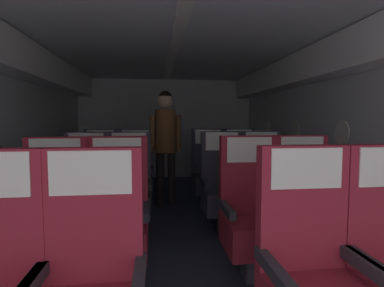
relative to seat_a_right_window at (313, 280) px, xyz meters
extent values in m
cube|color=#2D3342|center=(-0.51, 1.79, -0.47)|extent=(3.85, 7.14, 0.02)
cube|color=silver|center=(1.32, 1.79, 0.58)|extent=(0.08, 6.74, 2.08)
cube|color=silver|center=(-0.51, 1.79, 1.62)|extent=(3.73, 6.74, 0.06)
cube|color=#B6BBBB|center=(-0.51, 5.18, 0.58)|extent=(3.73, 0.06, 2.08)
cube|color=white|center=(-2.14, 1.79, 1.40)|extent=(0.30, 6.47, 0.36)
cube|color=white|center=(1.13, 1.79, 1.40)|extent=(0.30, 6.47, 0.36)
cube|color=white|center=(-0.51, 1.79, 1.58)|extent=(0.12, 6.06, 0.02)
cylinder|color=white|center=(1.27, 1.79, 0.62)|extent=(0.01, 0.26, 0.26)
cylinder|color=white|center=(1.27, 2.91, 0.62)|extent=(0.01, 0.26, 0.26)
cylinder|color=white|center=(1.27, 4.03, 0.62)|extent=(0.01, 0.26, 0.26)
cube|color=#28282D|center=(-1.24, -0.07, 0.09)|extent=(0.05, 0.40, 0.06)
cube|color=maroon|center=(-1.02, 0.13, 0.31)|extent=(0.45, 0.08, 0.63)
cube|color=#28282D|center=(-0.81, -0.06, 0.09)|extent=(0.05, 0.40, 0.06)
cube|color=#28282D|center=(-1.24, -0.06, 0.09)|extent=(0.05, 0.40, 0.06)
cube|color=silver|center=(-1.02, 0.09, 0.52)|extent=(0.36, 0.01, 0.20)
cube|color=maroon|center=(0.46, 0.13, 0.31)|extent=(0.45, 0.08, 0.63)
cube|color=#28282D|center=(0.24, -0.06, 0.09)|extent=(0.05, 0.40, 0.06)
cube|color=maroon|center=(0.00, 0.14, 0.31)|extent=(0.45, 0.08, 0.63)
cube|color=#28282D|center=(0.22, -0.06, 0.09)|extent=(0.05, 0.40, 0.06)
cube|color=#28282D|center=(-0.22, -0.06, 0.09)|extent=(0.05, 0.40, 0.06)
cube|color=silver|center=(0.00, 0.09, 0.52)|extent=(0.36, 0.01, 0.20)
cube|color=#38383D|center=(-1.47, 0.89, -0.35)|extent=(0.16, 0.17, 0.23)
cube|color=maroon|center=(-1.47, 0.89, -0.12)|extent=(0.45, 0.47, 0.23)
cube|color=maroon|center=(-1.47, 1.08, 0.31)|extent=(0.45, 0.08, 0.63)
cube|color=#28282D|center=(-1.25, 0.89, 0.09)|extent=(0.05, 0.40, 0.06)
cube|color=#28282D|center=(-1.69, 0.89, 0.09)|extent=(0.05, 0.40, 0.06)
cube|color=silver|center=(-1.47, 1.03, 0.52)|extent=(0.36, 0.01, 0.20)
cube|color=#38383D|center=(-1.02, 0.91, -0.35)|extent=(0.16, 0.17, 0.23)
cube|color=maroon|center=(-1.02, 0.91, -0.12)|extent=(0.45, 0.47, 0.23)
cube|color=maroon|center=(-1.02, 1.11, 0.31)|extent=(0.45, 0.08, 0.63)
cube|color=#28282D|center=(-0.81, 0.91, 0.09)|extent=(0.05, 0.40, 0.06)
cube|color=#28282D|center=(-1.24, 0.91, 0.09)|extent=(0.05, 0.40, 0.06)
cube|color=silver|center=(-1.02, 1.06, 0.52)|extent=(0.36, 0.01, 0.20)
cube|color=#38383D|center=(0.46, 0.91, -0.35)|extent=(0.16, 0.17, 0.23)
cube|color=maroon|center=(0.46, 0.91, -0.12)|extent=(0.45, 0.47, 0.23)
cube|color=maroon|center=(0.46, 1.10, 0.31)|extent=(0.45, 0.08, 0.63)
cube|color=#28282D|center=(0.68, 0.91, 0.09)|extent=(0.05, 0.40, 0.06)
cube|color=#28282D|center=(0.24, 0.91, 0.09)|extent=(0.05, 0.40, 0.06)
cube|color=silver|center=(0.46, 1.06, 0.52)|extent=(0.36, 0.01, 0.20)
cube|color=#38383D|center=(0.01, 0.89, -0.35)|extent=(0.16, 0.17, 0.23)
cube|color=maroon|center=(0.01, 0.89, -0.12)|extent=(0.45, 0.47, 0.23)
cube|color=maroon|center=(0.01, 1.08, 0.31)|extent=(0.45, 0.08, 0.63)
cube|color=#28282D|center=(0.22, 0.89, 0.09)|extent=(0.05, 0.40, 0.06)
cube|color=#28282D|center=(-0.21, 0.89, 0.09)|extent=(0.05, 0.40, 0.06)
cube|color=silver|center=(0.01, 1.03, 0.52)|extent=(0.36, 0.01, 0.20)
cube|color=#38383D|center=(-1.46, 1.87, -0.35)|extent=(0.16, 0.17, 0.23)
cube|color=#33333D|center=(-1.46, 1.87, -0.12)|extent=(0.45, 0.47, 0.23)
cube|color=#33333D|center=(-1.46, 2.06, 0.31)|extent=(0.45, 0.08, 0.63)
cube|color=#28282D|center=(-1.25, 1.87, 0.09)|extent=(0.05, 0.40, 0.06)
cube|color=#28282D|center=(-1.68, 1.87, 0.09)|extent=(0.05, 0.40, 0.06)
cube|color=silver|center=(-1.46, 2.02, 0.52)|extent=(0.36, 0.01, 0.20)
cube|color=#38383D|center=(-1.02, 1.85, -0.35)|extent=(0.16, 0.17, 0.23)
cube|color=#33333D|center=(-1.02, 1.85, -0.12)|extent=(0.45, 0.47, 0.23)
cube|color=#33333D|center=(-1.02, 2.05, 0.31)|extent=(0.45, 0.08, 0.63)
cube|color=#28282D|center=(-0.80, 1.85, 0.09)|extent=(0.05, 0.40, 0.06)
cube|color=#28282D|center=(-1.23, 1.85, 0.09)|extent=(0.05, 0.40, 0.06)
cube|color=silver|center=(-1.02, 2.00, 0.52)|extent=(0.36, 0.01, 0.20)
cube|color=#38383D|center=(0.45, 1.86, -0.35)|extent=(0.16, 0.17, 0.23)
cube|color=#33333D|center=(0.45, 1.86, -0.12)|extent=(0.45, 0.47, 0.23)
cube|color=#33333D|center=(0.45, 2.05, 0.31)|extent=(0.45, 0.08, 0.63)
cube|color=#28282D|center=(0.67, 1.86, 0.09)|extent=(0.05, 0.40, 0.06)
cube|color=#28282D|center=(0.23, 1.86, 0.09)|extent=(0.05, 0.40, 0.06)
cube|color=silver|center=(0.45, 2.01, 0.52)|extent=(0.36, 0.01, 0.20)
cube|color=#38383D|center=(0.00, 1.87, -0.35)|extent=(0.16, 0.17, 0.23)
cube|color=#33333D|center=(0.00, 1.87, -0.12)|extent=(0.45, 0.47, 0.23)
cube|color=#33333D|center=(0.00, 2.06, 0.31)|extent=(0.45, 0.08, 0.63)
cube|color=#28282D|center=(0.22, 1.87, 0.09)|extent=(0.05, 0.40, 0.06)
cube|color=#28282D|center=(-0.22, 1.87, 0.09)|extent=(0.05, 0.40, 0.06)
cube|color=silver|center=(0.00, 2.02, 0.52)|extent=(0.36, 0.01, 0.20)
cube|color=#38383D|center=(-1.48, 2.81, -0.35)|extent=(0.16, 0.17, 0.23)
cube|color=#33333D|center=(-1.48, 2.81, -0.12)|extent=(0.45, 0.47, 0.23)
cube|color=#33333D|center=(-1.48, 3.01, 0.31)|extent=(0.45, 0.08, 0.63)
cube|color=#28282D|center=(-1.26, 2.81, 0.09)|extent=(0.05, 0.40, 0.06)
cube|color=#28282D|center=(-1.69, 2.81, 0.09)|extent=(0.05, 0.40, 0.06)
cube|color=silver|center=(-1.48, 2.96, 0.52)|extent=(0.36, 0.01, 0.20)
cube|color=#38383D|center=(-1.01, 2.82, -0.35)|extent=(0.16, 0.17, 0.23)
cube|color=#33333D|center=(-1.01, 2.82, -0.12)|extent=(0.45, 0.47, 0.23)
cube|color=#33333D|center=(-1.01, 3.01, 0.31)|extent=(0.45, 0.08, 0.63)
cube|color=#28282D|center=(-0.79, 2.82, 0.09)|extent=(0.05, 0.40, 0.06)
cube|color=#28282D|center=(-1.23, 2.82, 0.09)|extent=(0.05, 0.40, 0.06)
cube|color=silver|center=(-1.01, 2.97, 0.52)|extent=(0.36, 0.01, 0.20)
cube|color=#38383D|center=(0.46, 2.81, -0.35)|extent=(0.16, 0.17, 0.23)
cube|color=#33333D|center=(0.46, 2.81, -0.12)|extent=(0.45, 0.47, 0.23)
cube|color=#33333D|center=(0.46, 3.00, 0.31)|extent=(0.45, 0.08, 0.63)
cube|color=#28282D|center=(0.68, 2.81, 0.09)|extent=(0.05, 0.40, 0.06)
cube|color=#28282D|center=(0.25, 2.81, 0.09)|extent=(0.05, 0.40, 0.06)
cube|color=silver|center=(0.46, 2.96, 0.52)|extent=(0.36, 0.01, 0.20)
cube|color=#38383D|center=(0.01, 2.82, -0.35)|extent=(0.16, 0.17, 0.23)
cube|color=#33333D|center=(0.01, 2.82, -0.12)|extent=(0.45, 0.47, 0.23)
cube|color=#33333D|center=(0.01, 3.01, 0.31)|extent=(0.45, 0.08, 0.63)
cube|color=#28282D|center=(0.22, 2.82, 0.09)|extent=(0.05, 0.40, 0.06)
cube|color=#28282D|center=(-0.21, 2.82, 0.09)|extent=(0.05, 0.40, 0.06)
cube|color=silver|center=(0.01, 2.97, 0.52)|extent=(0.36, 0.01, 0.20)
cylinder|color=black|center=(-0.68, 2.97, -0.08)|extent=(0.11, 0.11, 0.77)
cylinder|color=black|center=(-0.52, 2.97, -0.08)|extent=(0.11, 0.11, 0.77)
cylinder|color=brown|center=(-0.60, 2.97, 0.60)|extent=(0.28, 0.28, 0.60)
cylinder|color=brown|center=(-0.78, 2.97, 0.57)|extent=(0.07, 0.07, 0.51)
cylinder|color=brown|center=(-0.42, 2.97, 0.57)|extent=(0.07, 0.07, 0.51)
sphere|color=tan|center=(-0.60, 2.97, 1.02)|extent=(0.22, 0.22, 0.22)
sphere|color=black|center=(-0.60, 2.97, 1.06)|extent=(0.18, 0.18, 0.18)
camera|label=1|loc=(-0.73, -1.31, 0.75)|focal=28.64mm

